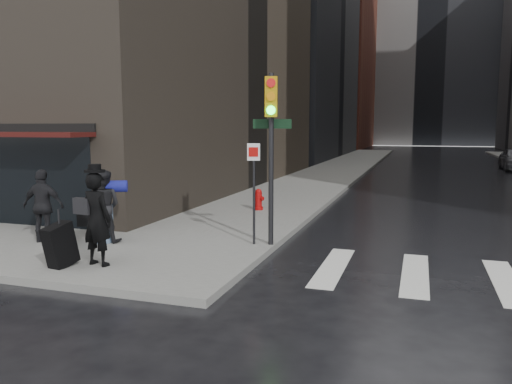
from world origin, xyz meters
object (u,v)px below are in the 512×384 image
man_jeans (103,206)px  man_greycoat (43,206)px  fire_hydrant (258,200)px  man_overcoat (89,223)px  traffic_light (270,136)px

man_jeans → man_greycoat: 1.39m
man_greycoat → fire_hydrant: size_ratio=2.49×
man_greycoat → fire_hydrant: 6.88m
man_greycoat → man_overcoat: bearing=140.3°
man_jeans → traffic_light: traffic_light is taller
man_greycoat → traffic_light: bearing=-174.0°
man_jeans → man_greycoat: (-1.32, -0.44, 0.00)m
man_jeans → man_greycoat: bearing=2.5°
man_jeans → fire_hydrant: (2.03, 5.54, -0.55)m
man_overcoat → man_jeans: 2.05m
traffic_light → man_overcoat: bearing=-151.3°
man_overcoat → fire_hydrant: bearing=-89.6°
man_greycoat → man_jeans: bearing=-170.1°
man_jeans → traffic_light: size_ratio=0.44×
man_overcoat → fire_hydrant: man_overcoat is taller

